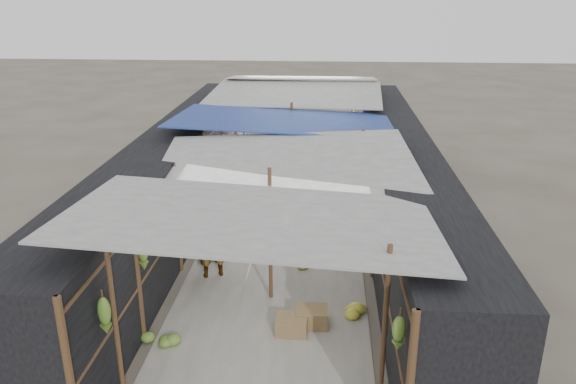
% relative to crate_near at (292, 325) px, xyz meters
% --- Properties ---
extents(aisle_slab, '(3.60, 16.00, 0.02)m').
position_rel_crate_near_xyz_m(aisle_slab, '(-0.48, 4.64, -0.15)').
color(aisle_slab, '#9E998E').
rests_on(aisle_slab, ground).
extents(stall_left, '(1.40, 15.00, 2.30)m').
position_rel_crate_near_xyz_m(stall_left, '(-3.18, 4.64, 0.99)').
color(stall_left, black).
rests_on(stall_left, ground).
extents(stall_right, '(1.40, 15.00, 2.30)m').
position_rel_crate_near_xyz_m(stall_right, '(2.22, 4.64, 0.99)').
color(stall_right, black).
rests_on(stall_right, ground).
extents(crate_near, '(0.54, 0.44, 0.32)m').
position_rel_crate_near_xyz_m(crate_near, '(0.00, 0.00, 0.00)').
color(crate_near, olive).
rests_on(crate_near, ground).
extents(crate_mid, '(0.57, 0.47, 0.33)m').
position_rel_crate_near_xyz_m(crate_mid, '(0.32, 0.26, 0.01)').
color(crate_mid, olive).
rests_on(crate_mid, ground).
extents(crate_back, '(0.42, 0.35, 0.26)m').
position_rel_crate_near_xyz_m(crate_back, '(-1.51, 9.06, -0.03)').
color(crate_back, olive).
rests_on(crate_back, ground).
extents(black_basin, '(0.57, 0.57, 0.17)m').
position_rel_crate_near_xyz_m(black_basin, '(1.22, 7.63, -0.07)').
color(black_basin, black).
rests_on(black_basin, ground).
extents(vendor_elderly, '(0.74, 0.63, 1.71)m').
position_rel_crate_near_xyz_m(vendor_elderly, '(-1.75, 1.91, 0.70)').
color(vendor_elderly, silver).
rests_on(vendor_elderly, ground).
extents(shopper_blue, '(0.83, 0.67, 1.61)m').
position_rel_crate_near_xyz_m(shopper_blue, '(-0.29, 6.54, 0.64)').
color(shopper_blue, '#1E3D9A').
rests_on(shopper_blue, ground).
extents(vendor_seated, '(0.44, 0.67, 0.97)m').
position_rel_crate_near_xyz_m(vendor_seated, '(0.48, 4.90, 0.33)').
color(vendor_seated, '#4C4642').
rests_on(vendor_seated, ground).
extents(market_canopy, '(5.62, 15.20, 2.77)m').
position_rel_crate_near_xyz_m(market_canopy, '(-0.45, 4.98, 2.25)').
color(market_canopy, brown).
rests_on(market_canopy, ground).
extents(hanging_bananas, '(3.95, 14.21, 0.83)m').
position_rel_crate_near_xyz_m(hanging_bananas, '(-0.52, 4.39, 1.46)').
color(hanging_bananas, '#587F29').
rests_on(hanging_bananas, ground).
extents(floor_bananas, '(3.81, 9.82, 0.34)m').
position_rel_crate_near_xyz_m(floor_bananas, '(-0.02, 4.29, -0.01)').
color(floor_bananas, gold).
rests_on(floor_bananas, ground).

